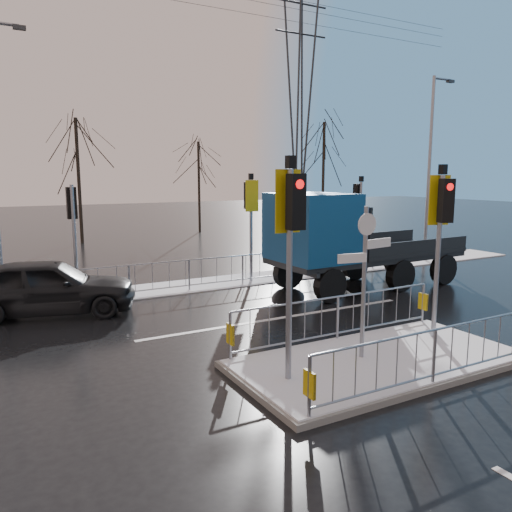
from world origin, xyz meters
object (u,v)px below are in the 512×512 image
traffic_island (379,346)px  flatbed_truck (336,239)px  car_far_lane (48,287)px  street_lamp_right (431,162)px

traffic_island → flatbed_truck: 6.63m
traffic_island → car_far_lane: traffic_island is taller
car_far_lane → street_lamp_right: 16.47m
car_far_lane → flatbed_truck: bearing=-85.4°
street_lamp_right → flatbed_truck: bearing=-158.8°
flatbed_truck → street_lamp_right: bearing=21.2°
traffic_island → flatbed_truck: traffic_island is taller
car_far_lane → street_lamp_right: size_ratio=0.58×
flatbed_truck → street_lamp_right: street_lamp_right is taller
traffic_island → car_far_lane: size_ratio=1.29×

